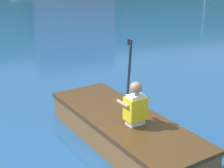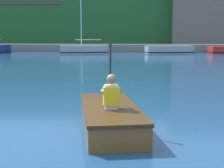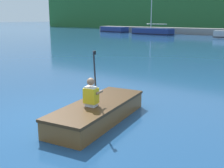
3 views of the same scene
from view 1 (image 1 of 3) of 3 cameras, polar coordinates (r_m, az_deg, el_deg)
name	(u,v)px [view 1 (image 1 of 3)]	position (r m, az deg, el deg)	size (l,w,h in m)	color
rowboat_foreground	(122,127)	(5.24, 1.66, -7.15)	(1.62, 3.12, 0.43)	brown
person_paddler	(135,105)	(4.81, 3.87, -3.54)	(0.40, 0.39, 1.20)	silver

